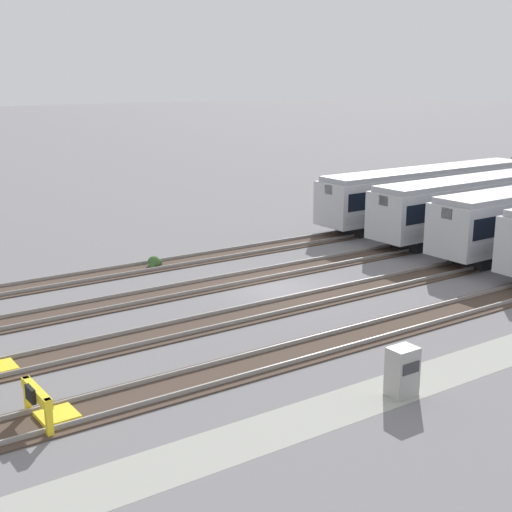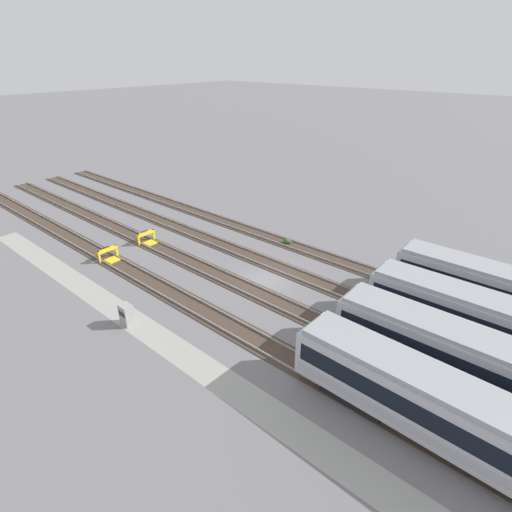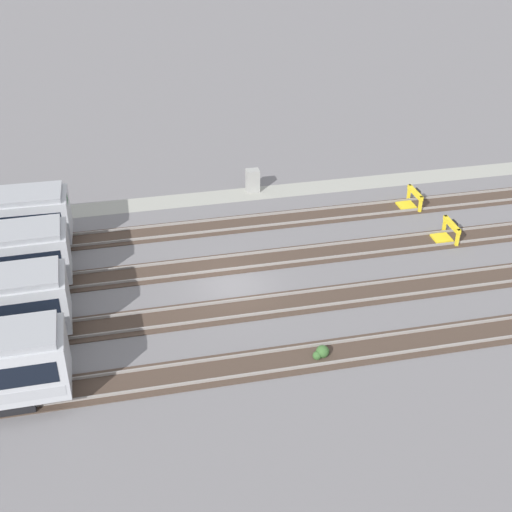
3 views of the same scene
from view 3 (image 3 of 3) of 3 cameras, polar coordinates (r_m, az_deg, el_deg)
name	(u,v)px [view 3 (image 3 of 3)]	position (r m, az deg, el deg)	size (l,w,h in m)	color
ground_plane	(233,286)	(39.68, -1.84, -2.42)	(400.00, 400.00, 0.00)	slate
service_walkway	(203,198)	(49.03, -4.22, 4.62)	(54.00, 2.00, 0.01)	#9E9E93
rail_track_nearest	(213,227)	(45.42, -3.44, 2.36)	(90.00, 2.23, 0.21)	#47382D
rail_track_near_inner	(226,264)	(41.54, -2.42, -0.65)	(90.00, 2.24, 0.21)	#47382D
rail_track_middle	(241,309)	(37.81, -1.19, -4.26)	(90.00, 2.24, 0.21)	#47382D
rail_track_far_inner	(260,364)	(34.29, 0.31, -8.64)	(90.00, 2.23, 0.21)	#47382D
bumper_stop_nearest_track	(411,200)	(48.72, 12.30, 4.43)	(1.36, 2.01, 1.22)	yellow
bumper_stop_near_inner_track	(447,232)	(45.33, 15.05, 1.86)	(1.34, 2.00, 1.22)	yellow
electrical_cabinet	(253,180)	(49.60, -0.27, 6.07)	(0.90, 0.73, 1.60)	#9E9E99
weed_clump	(322,352)	(34.79, 5.28, -7.68)	(0.92, 0.70, 0.64)	#38602D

